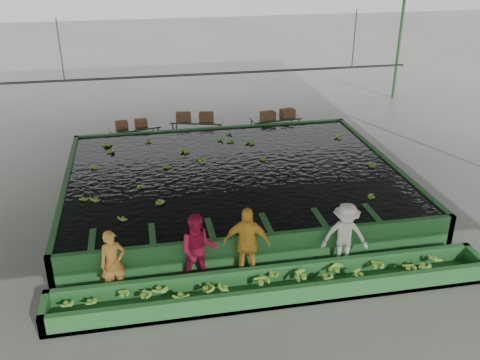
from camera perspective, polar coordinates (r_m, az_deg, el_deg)
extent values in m
plane|color=slate|center=(15.27, 0.36, -4.18)|extent=(80.00, 80.00, 0.00)
cube|color=gray|center=(13.57, 0.42, 14.61)|extent=(20.00, 22.00, 0.04)
cube|color=black|center=(16.21, -0.68, 0.98)|extent=(9.70, 7.70, 0.00)
cylinder|color=#59605B|center=(18.80, -2.69, 11.26)|extent=(0.08, 0.08, 14.00)
cylinder|color=#59605B|center=(18.55, -18.62, 13.01)|extent=(0.04, 0.04, 2.00)
cylinder|color=#59605B|center=(19.93, 12.09, 14.48)|extent=(0.04, 0.04, 2.00)
imported|color=#F09C3B|center=(12.26, -13.39, -8.63)|extent=(0.66, 0.52, 1.57)
imported|color=#B8173D|center=(12.22, -4.45, -7.47)|extent=(0.90, 0.72, 1.79)
imported|color=yellow|center=(12.35, 0.69, -6.83)|extent=(1.16, 0.70, 1.85)
imported|color=silver|center=(13.02, 11.13, -5.90)|extent=(1.22, 0.86, 1.71)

